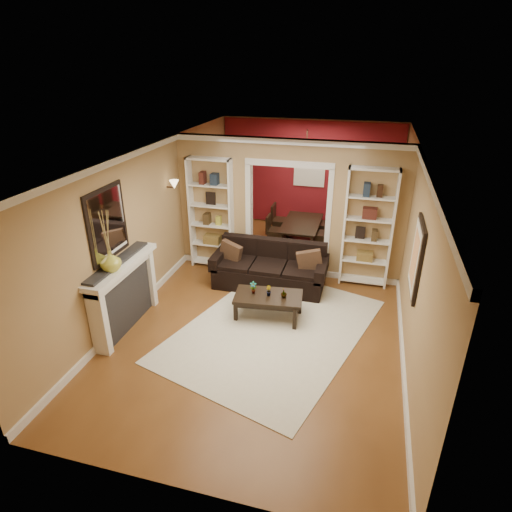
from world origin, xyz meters
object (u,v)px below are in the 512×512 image
(coffee_table, at_px, (268,306))
(fireplace, at_px, (126,296))
(sofa, at_px, (270,266))
(bookshelf_left, at_px, (212,214))
(bookshelf_right, at_px, (368,229))
(dining_table, at_px, (302,233))

(coffee_table, bearing_deg, fireplace, -164.60)
(sofa, xyz_separation_m, bookshelf_left, (-1.36, 0.58, 0.73))
(bookshelf_left, bearing_deg, sofa, -23.06)
(coffee_table, relative_size, fireplace, 0.66)
(bookshelf_left, bearing_deg, coffee_table, -46.13)
(bookshelf_right, distance_m, fireplace, 4.47)
(sofa, distance_m, fireplace, 2.73)
(fireplace, bearing_deg, bookshelf_right, 34.80)
(coffee_table, height_order, fireplace, fireplace)
(fireplace, bearing_deg, dining_table, 62.43)
(fireplace, bearing_deg, bookshelf_left, 77.95)
(fireplace, relative_size, dining_table, 1.12)
(sofa, height_order, fireplace, fireplace)
(sofa, relative_size, fireplace, 1.28)
(dining_table, bearing_deg, fireplace, 152.43)
(coffee_table, bearing_deg, bookshelf_left, 127.29)
(sofa, distance_m, coffee_table, 1.13)
(fireplace, bearing_deg, coffee_table, 21.98)
(fireplace, height_order, dining_table, fireplace)
(bookshelf_right, relative_size, fireplace, 1.35)
(coffee_table, distance_m, fireplace, 2.34)
(bookshelf_left, xyz_separation_m, fireplace, (-0.54, -2.53, -0.57))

